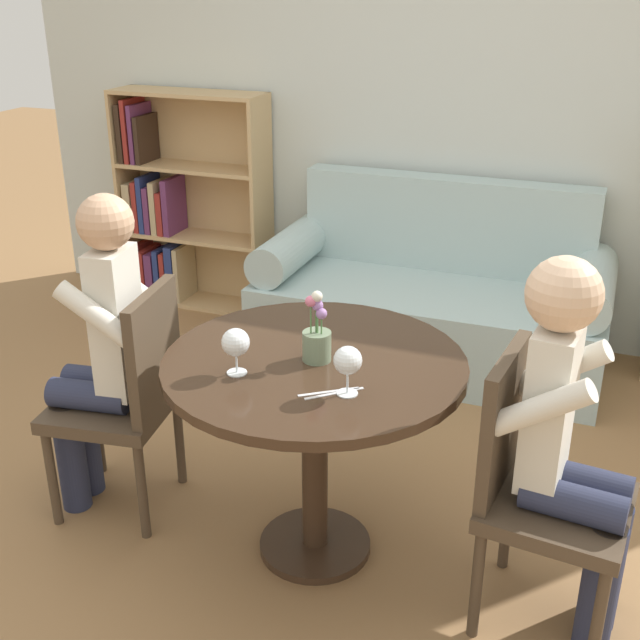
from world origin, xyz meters
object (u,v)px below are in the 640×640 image
(chair_left, at_px, (129,392))
(wine_glass_right, at_px, (348,361))
(couch, at_px, (432,303))
(wine_glass_left, at_px, (236,344))
(flower_vase, at_px, (317,337))
(chair_right, at_px, (535,482))
(person_left, at_px, (100,352))
(bookshelf_left, at_px, (180,209))
(person_right, at_px, (571,443))

(chair_left, distance_m, wine_glass_right, 1.00)
(couch, xyz_separation_m, chair_left, (-0.74, -1.70, 0.18))
(wine_glass_left, xyz_separation_m, flower_vase, (0.20, 0.18, -0.02))
(wine_glass_left, relative_size, wine_glass_right, 0.98)
(couch, relative_size, chair_left, 1.99)
(chair_right, bearing_deg, wine_glass_right, 109.95)
(person_left, bearing_deg, wine_glass_left, 68.02)
(bookshelf_left, distance_m, chair_left, 2.17)
(couch, bearing_deg, person_left, -115.62)
(couch, height_order, chair_right, couch)
(chair_right, relative_size, wine_glass_right, 5.82)
(couch, relative_size, person_right, 1.47)
(chair_left, bearing_deg, person_left, -84.50)
(bookshelf_left, bearing_deg, couch, -9.15)
(couch, height_order, person_left, person_left)
(wine_glass_right, bearing_deg, chair_left, 168.97)
(person_left, height_order, person_right, person_left)
(bookshelf_left, height_order, wine_glass_right, bookshelf_left)
(bookshelf_left, xyz_separation_m, wine_glass_right, (1.83, -2.14, 0.29))
(couch, relative_size, chair_right, 1.99)
(chair_left, relative_size, person_left, 0.72)
(chair_left, height_order, person_left, person_left)
(couch, xyz_separation_m, flower_vase, (0.01, -1.70, 0.53))
(couch, xyz_separation_m, chair_right, (0.74, -1.74, 0.18))
(chair_left, xyz_separation_m, person_left, (-0.09, -0.02, 0.16))
(person_right, relative_size, wine_glass_right, 7.89)
(couch, bearing_deg, bookshelf_left, 170.85)
(chair_right, height_order, person_left, person_left)
(couch, relative_size, wine_glass_right, 11.57)
(chair_right, xyz_separation_m, wine_glass_left, (-0.93, -0.14, 0.37))
(chair_left, distance_m, chair_right, 1.47)
(couch, bearing_deg, chair_right, -67.03)
(chair_left, distance_m, wine_glass_left, 0.68)
(couch, relative_size, bookshelf_left, 1.38)
(bookshelf_left, relative_size, chair_left, 1.44)
(couch, xyz_separation_m, person_right, (0.82, -1.75, 0.35))
(chair_right, bearing_deg, bookshelf_left, 56.04)
(flower_vase, bearing_deg, chair_left, -179.93)
(bookshelf_left, xyz_separation_m, flower_vase, (1.67, -1.96, 0.26))
(chair_left, distance_m, person_left, 0.18)
(chair_right, height_order, wine_glass_left, wine_glass_left)
(chair_right, relative_size, flower_vase, 3.71)
(couch, xyz_separation_m, person_left, (-0.82, -1.72, 0.34))
(flower_vase, bearing_deg, wine_glass_left, -138.82)
(chair_left, height_order, person_right, person_right)
(bookshelf_left, distance_m, chair_right, 3.12)
(wine_glass_left, bearing_deg, flower_vase, 41.18)
(chair_right, bearing_deg, couch, 28.93)
(chair_left, relative_size, chair_right, 1.00)
(bookshelf_left, xyz_separation_m, wine_glass_left, (1.46, -2.14, 0.28))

